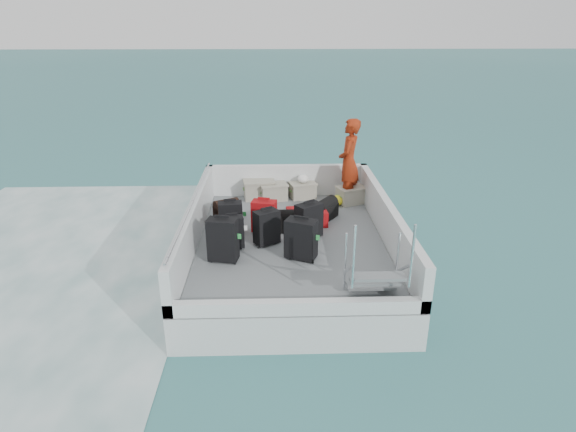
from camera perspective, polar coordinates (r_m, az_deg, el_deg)
name	(u,v)px	position (r m, az deg, el deg)	size (l,w,h in m)	color
ground	(291,269)	(9.05, 0.33, -6.28)	(160.00, 160.00, 0.00)	#1B595E
wake_foam	(31,273)	(10.10, -28.17, -5.95)	(10.00, 10.00, 0.00)	white
ferry_hull	(291,254)	(8.92, 0.34, -4.58)	(3.60, 5.00, 0.60)	silver
deck	(291,239)	(8.78, 0.34, -2.77)	(3.30, 4.70, 0.02)	slate
deck_fittings	(312,227)	(8.35, 2.81, -1.28)	(3.60, 5.00, 0.90)	silver
suitcase_0	(223,240)	(7.91, -7.73, -2.88)	(0.48, 0.27, 0.74)	black
suitcase_1	(232,233)	(8.35, -6.62, -1.99)	(0.39, 0.22, 0.59)	black
suitcase_2	(231,219)	(8.91, -6.81, -0.30)	(0.43, 0.26, 0.63)	black
suitcase_4	(267,228)	(8.45, -2.55, -1.40)	(0.43, 0.25, 0.63)	black
suitcase_5	(264,217)	(8.95, -2.84, -0.08)	(0.44, 0.27, 0.62)	#AF0D0D
suitcase_6	(301,240)	(7.93, 1.55, -2.80)	(0.50, 0.30, 0.69)	black
suitcase_7	(309,221)	(8.69, 2.47, -0.62)	(0.47, 0.27, 0.66)	black
suitcase_8	(307,217)	(9.36, 2.24, -0.12)	(0.50, 0.75, 0.30)	#AF0D0D
duffel_0	(227,212)	(9.67, -7.26, 0.52)	(0.48, 0.30, 0.32)	black
duffel_1	(289,223)	(9.06, 0.08, -0.79)	(0.48, 0.30, 0.32)	black
duffel_2	(326,211)	(9.65, 4.47, 0.61)	(0.55, 0.30, 0.32)	black
crate_0	(259,190)	(10.75, -3.45, 3.10)	(0.65, 0.45, 0.39)	#A7A591
crate_1	(273,192)	(10.65, -1.74, 2.81)	(0.56, 0.39, 0.34)	#A7A591
crate_2	(303,191)	(10.78, 1.76, 2.99)	(0.54, 0.37, 0.32)	#A7A591
crate_3	(351,196)	(10.54, 7.49, 2.41)	(0.56, 0.39, 0.34)	#A7A591
yellow_bag	(337,200)	(10.40, 5.83, 1.85)	(0.28, 0.26, 0.22)	yellow
white_bag	(303,180)	(10.70, 1.78, 4.27)	(0.24, 0.24, 0.18)	white
passenger	(349,162)	(10.34, 7.22, 6.39)	(0.68, 0.44, 1.83)	red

